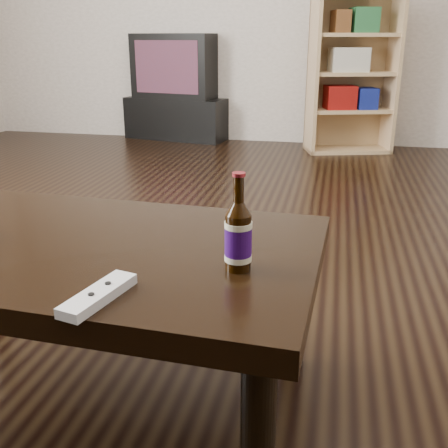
% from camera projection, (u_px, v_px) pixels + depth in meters
% --- Properties ---
extents(floor, '(5.00, 6.00, 0.01)m').
position_uv_depth(floor, '(126.00, 285.00, 2.00)').
color(floor, black).
rests_on(floor, ground).
extents(tv_stand, '(0.99, 0.62, 0.37)m').
position_uv_depth(tv_stand, '(180.00, 117.00, 4.85)').
color(tv_stand, black).
rests_on(tv_stand, floor).
extents(tv, '(0.80, 0.58, 0.55)m').
position_uv_depth(tv, '(178.00, 66.00, 4.69)').
color(tv, black).
rests_on(tv, tv_stand).
extents(bookshelf, '(0.72, 0.48, 1.24)m').
position_uv_depth(bookshelf, '(351.00, 70.00, 4.12)').
color(bookshelf, tan).
rests_on(bookshelf, floor).
extents(coffee_table, '(1.17, 0.72, 0.43)m').
position_uv_depth(coffee_table, '(80.00, 262.00, 1.27)').
color(coffee_table, black).
rests_on(coffee_table, floor).
extents(beer_bottle, '(0.07, 0.07, 0.21)m').
position_uv_depth(beer_bottle, '(238.00, 236.00, 1.08)').
color(beer_bottle, black).
rests_on(beer_bottle, coffee_table).
extents(remote, '(0.09, 0.19, 0.02)m').
position_uv_depth(remote, '(98.00, 295.00, 0.97)').
color(remote, '#BBBBBD').
rests_on(remote, coffee_table).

